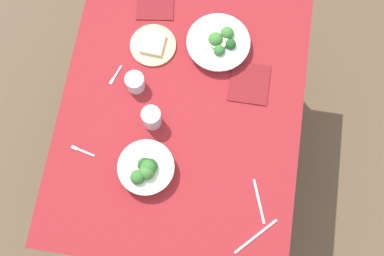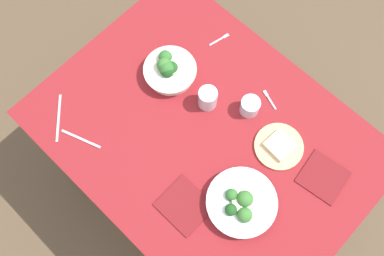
% 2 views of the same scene
% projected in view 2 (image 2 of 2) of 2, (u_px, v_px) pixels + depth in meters
% --- Properties ---
extents(ground_plane, '(6.00, 6.00, 0.00)m').
position_uv_depth(ground_plane, '(202.00, 177.00, 2.49)').
color(ground_plane, brown).
extents(dining_table, '(1.36, 1.02, 0.75)m').
position_uv_depth(dining_table, '(205.00, 143.00, 1.88)').
color(dining_table, maroon).
rests_on(dining_table, ground_plane).
extents(broccoli_bowl_far, '(0.23, 0.23, 0.10)m').
position_uv_depth(broccoli_bowl_far, '(169.00, 70.00, 1.83)').
color(broccoli_bowl_far, silver).
rests_on(broccoli_bowl_far, dining_table).
extents(broccoli_bowl_near, '(0.28, 0.28, 0.09)m').
position_uv_depth(broccoli_bowl_near, '(241.00, 203.00, 1.65)').
color(broccoli_bowl_near, white).
rests_on(broccoli_bowl_near, dining_table).
extents(bread_side_plate, '(0.20, 0.20, 0.03)m').
position_uv_depth(bread_side_plate, '(279.00, 146.00, 1.75)').
color(bread_side_plate, '#D6B27A').
rests_on(bread_side_plate, dining_table).
extents(water_glass_center, '(0.08, 0.08, 0.10)m').
position_uv_depth(water_glass_center, '(208.00, 98.00, 1.78)').
color(water_glass_center, silver).
rests_on(water_glass_center, dining_table).
extents(water_glass_side, '(0.08, 0.08, 0.08)m').
position_uv_depth(water_glass_side, '(250.00, 106.00, 1.78)').
color(water_glass_side, silver).
rests_on(water_glass_side, dining_table).
extents(fork_by_far_bowl, '(0.03, 0.10, 0.00)m').
position_uv_depth(fork_by_far_bowl, '(220.00, 39.00, 1.93)').
color(fork_by_far_bowl, '#B7B7BC').
rests_on(fork_by_far_bowl, dining_table).
extents(fork_by_near_bowl, '(0.10, 0.04, 0.00)m').
position_uv_depth(fork_by_near_bowl, '(269.00, 99.00, 1.83)').
color(fork_by_near_bowl, '#B7B7BC').
rests_on(fork_by_near_bowl, dining_table).
extents(table_knife_left, '(0.17, 0.07, 0.00)m').
position_uv_depth(table_knife_left, '(81.00, 139.00, 1.77)').
color(table_knife_left, '#B7B7BC').
rests_on(table_knife_left, dining_table).
extents(table_knife_right, '(0.16, 0.16, 0.00)m').
position_uv_depth(table_knife_right, '(59.00, 118.00, 1.80)').
color(table_knife_right, '#B7B7BC').
rests_on(table_knife_right, dining_table).
extents(napkin_folded_upper, '(0.19, 0.19, 0.01)m').
position_uv_depth(napkin_folded_upper, '(323.00, 177.00, 1.72)').
color(napkin_folded_upper, maroon).
rests_on(napkin_folded_upper, dining_table).
extents(napkin_folded_lower, '(0.19, 0.17, 0.01)m').
position_uv_depth(napkin_folded_lower, '(185.00, 205.00, 1.68)').
color(napkin_folded_lower, maroon).
rests_on(napkin_folded_lower, dining_table).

